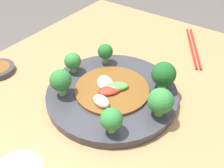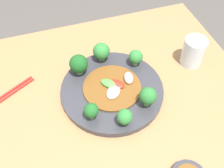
% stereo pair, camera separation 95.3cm
% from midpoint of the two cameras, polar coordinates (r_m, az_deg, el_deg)
% --- Properties ---
extents(table, '(0.92, 0.77, 0.77)m').
position_cam_midpoint_polar(table, '(0.94, -12.18, -36.50)').
color(table, olive).
rests_on(table, ground_plane).
extents(plate, '(0.32, 0.32, 0.02)m').
position_cam_midpoint_polar(plate, '(0.55, -17.73, -31.80)').
color(plate, '#333338').
rests_on(plate, table).
extents(broccoli_southwest, '(0.04, 0.04, 0.06)m').
position_cam_midpoint_polar(broccoli_southwest, '(0.53, -29.95, -40.77)').
color(broccoli_southwest, '#70A356').
rests_on(broccoli_southwest, plate).
extents(broccoli_north, '(0.06, 0.06, 0.07)m').
position_cam_midpoint_polar(broccoli_north, '(0.55, -19.98, -17.68)').
color(broccoli_north, '#7AAD5B').
rests_on(broccoli_north, plate).
extents(broccoli_southeast, '(0.05, 0.05, 0.07)m').
position_cam_midpoint_polar(broccoli_southeast, '(0.48, -6.48, -39.34)').
color(broccoli_southeast, '#7AAD5B').
rests_on(broccoli_southeast, plate).
extents(broccoli_south, '(0.04, 0.04, 0.05)m').
position_cam_midpoint_polar(broccoli_south, '(0.51, -17.94, -45.48)').
color(broccoli_south, '#7AAD5B').
rests_on(broccoli_south, plate).
extents(broccoli_northeast, '(0.05, 0.05, 0.06)m').
position_cam_midpoint_polar(broccoli_northeast, '(0.52, -7.95, -21.03)').
color(broccoli_northeast, '#89B76B').
rests_on(broccoli_northeast, plate).
extents(broccoli_northwest, '(0.06, 0.06, 0.07)m').
position_cam_midpoint_polar(broccoli_northwest, '(0.55, -28.80, -22.28)').
color(broccoli_northwest, '#89B76B').
rests_on(broccoli_northwest, plate).
extents(stirfry_center, '(0.18, 0.18, 0.03)m').
position_cam_midpoint_polar(stirfry_center, '(0.54, -17.58, -31.42)').
color(stirfry_center, brown).
rests_on(stirfry_center, plate).
extents(drinking_glass, '(0.07, 0.07, 0.10)m').
position_cam_midpoint_polar(drinking_glass, '(0.54, 14.08, -17.69)').
color(drinking_glass, silver).
rests_on(drinking_glass, table).
extents(chopsticks, '(0.21, 0.13, 0.01)m').
position_cam_midpoint_polar(chopsticks, '(0.72, -48.00, -26.13)').
color(chopsticks, red).
rests_on(chopsticks, table).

